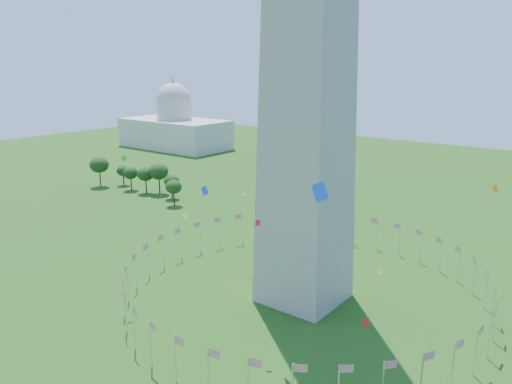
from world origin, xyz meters
TOP-DOWN VIEW (x-y plane):
  - flag_ring at (-0.00, 50.00)m, footprint 80.24×80.24m
  - capitol_building at (-180.00, 180.00)m, footprint 70.00×35.00m
  - kites_aloft at (19.82, 23.88)m, footprint 116.64×69.49m
  - tree_line_west at (-107.46, 90.74)m, footprint 55.63×15.92m

SIDE VIEW (x-z plane):
  - flag_ring at x=0.00m, z-range 0.00..9.00m
  - tree_line_west at x=-107.46m, z-range -0.82..12.02m
  - kites_aloft at x=19.82m, z-range 1.14..38.52m
  - capitol_building at x=-180.00m, z-range 0.00..46.00m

